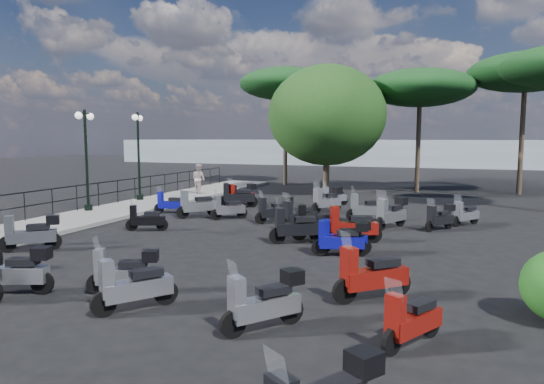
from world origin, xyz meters
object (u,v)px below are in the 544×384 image
(scooter_16, at_px, (275,210))
(scooter_17, at_px, (333,197))
(scooter_23, at_px, (327,200))
(scooter_26, at_px, (351,227))
(scooter_27, at_px, (391,214))
(pine_0, at_px, (420,88))
(scooter_12, at_px, (133,287))
(scooter_21, at_px, (298,217))
(scooter_20, at_px, (341,239))
(scooter_29, at_px, (465,215))
(scooter_2, at_px, (31,234))
(scooter_8, at_px, (146,220))
(scooter_10, at_px, (197,205))
(scooter_19, at_px, (371,276))
(scooter_30, at_px, (344,238))
(scooter_4, at_px, (237,197))
(pine_2, at_px, (285,84))
(scooter_25, at_px, (411,321))
(scooter_14, at_px, (296,227))
(lamp_post_2, at_px, (138,150))
(scooter_13, at_px, (125,272))
(scooter_7, at_px, (14,271))
(broadleaf_tree, at_px, (327,115))
(pedestrian_far, at_px, (199,179))
(scooter_18, at_px, (264,303))
(scooter_3, at_px, (170,204))
(lamp_post_1, at_px, (86,153))
(scooter_28, at_px, (440,218))
(pine_1, at_px, (525,73))
(scooter_9, at_px, (228,209))
(scooter_22, at_px, (367,209))

(scooter_16, relative_size, scooter_17, 1.07)
(scooter_23, bearing_deg, scooter_26, 141.67)
(scooter_27, bearing_deg, pine_0, -64.32)
(scooter_12, relative_size, scooter_21, 0.93)
(scooter_20, bearing_deg, scooter_29, -45.46)
(scooter_2, distance_m, scooter_20, 8.97)
(scooter_17, relative_size, scooter_20, 0.78)
(scooter_21, relative_size, scooter_29, 1.23)
(scooter_8, distance_m, scooter_10, 3.21)
(scooter_19, xyz_separation_m, scooter_30, (-1.33, 3.66, -0.03))
(scooter_19, bearing_deg, scooter_21, -14.34)
(scooter_4, distance_m, scooter_30, 9.99)
(pine_2, bearing_deg, scooter_25, -66.83)
(scooter_14, relative_size, scooter_16, 1.24)
(lamp_post_2, distance_m, scooter_2, 10.87)
(scooter_4, relative_size, scooter_12, 1.23)
(scooter_13, xyz_separation_m, scooter_29, (6.94, 11.12, -0.05))
(scooter_7, height_order, scooter_30, scooter_7)
(broadleaf_tree, distance_m, pine_2, 6.55)
(pedestrian_far, height_order, scooter_18, pedestrian_far)
(scooter_3, distance_m, scooter_7, 11.05)
(scooter_12, height_order, scooter_27, scooter_27)
(pedestrian_far, relative_size, scooter_10, 1.13)
(lamp_post_1, height_order, scooter_14, lamp_post_1)
(scooter_26, bearing_deg, scooter_4, 25.03)
(scooter_3, distance_m, scooter_29, 12.09)
(lamp_post_1, height_order, scooter_30, lamp_post_1)
(scooter_2, relative_size, scooter_12, 0.99)
(scooter_18, bearing_deg, scooter_2, 17.82)
(lamp_post_1, relative_size, scooter_17, 3.59)
(scooter_20, relative_size, scooter_28, 1.21)
(scooter_10, bearing_deg, scooter_23, -103.22)
(lamp_post_1, distance_m, pine_2, 16.40)
(scooter_10, distance_m, scooter_18, 12.16)
(scooter_26, bearing_deg, broadleaf_tree, -5.79)
(pine_1, bearing_deg, scooter_12, -111.26)
(lamp_post_2, bearing_deg, scooter_29, -27.08)
(scooter_19, bearing_deg, pedestrian_far, -3.29)
(scooter_4, xyz_separation_m, scooter_18, (6.55, -13.29, -0.02))
(scooter_25, bearing_deg, scooter_20, -37.16)
(pedestrian_far, xyz_separation_m, scooter_16, (7.04, -6.70, -0.49))
(scooter_27, bearing_deg, scooter_9, 27.84)
(scooter_10, xyz_separation_m, scooter_20, (6.99, -4.40, -0.03))
(scooter_7, bearing_deg, scooter_28, -58.28)
(pedestrian_far, distance_m, scooter_27, 13.07)
(scooter_17, xyz_separation_m, scooter_29, (5.87, -3.48, -0.01))
(scooter_16, xyz_separation_m, scooter_22, (3.28, 1.67, -0.01))
(scooter_10, bearing_deg, scooter_4, -53.71)
(scooter_16, xyz_separation_m, scooter_20, (3.56, -4.36, -0.01))
(scooter_2, height_order, scooter_3, scooter_2)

